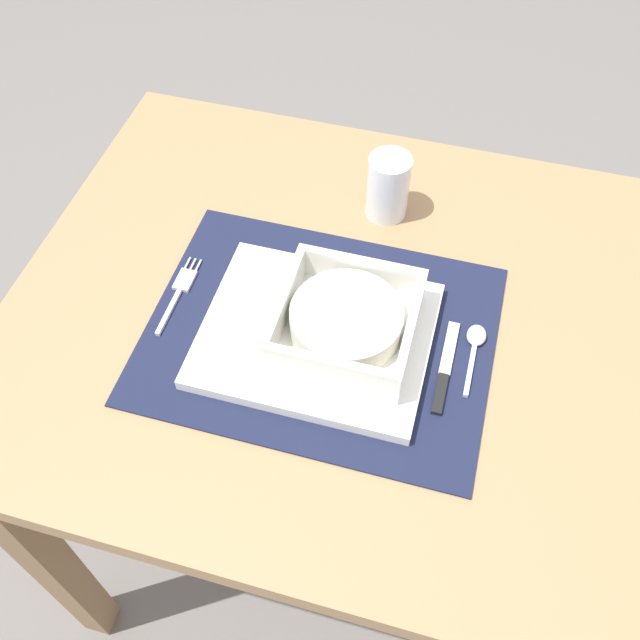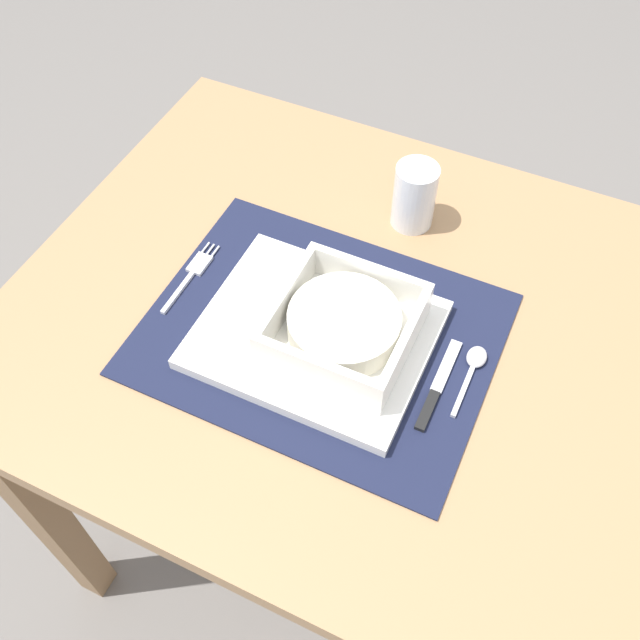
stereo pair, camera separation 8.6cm
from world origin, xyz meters
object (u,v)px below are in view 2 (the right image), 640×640
at_px(porridge_bowl, 344,326).
at_px(butter_knife, 436,390).
at_px(spoon, 475,361).
at_px(dining_table, 344,362).
at_px(drinking_glass, 414,198).
at_px(fork, 193,272).

distance_m(porridge_bowl, butter_knife, 0.13).
distance_m(spoon, butter_knife, 0.06).
bearing_deg(dining_table, drinking_glass, 85.25).
relative_size(butter_knife, drinking_glass, 1.40).
relative_size(spoon, butter_knife, 0.81).
xyz_separation_m(porridge_bowl, fork, (-0.23, 0.02, -0.04)).
relative_size(fork, drinking_glass, 1.36).
bearing_deg(fork, porridge_bowl, -4.91).
xyz_separation_m(fork, spoon, (0.38, 0.02, 0.00)).
bearing_deg(butter_knife, fork, 173.60).
height_order(dining_table, butter_knife, butter_knife).
height_order(spoon, drinking_glass, drinking_glass).
height_order(dining_table, drinking_glass, drinking_glass).
xyz_separation_m(dining_table, fork, (-0.21, -0.03, 0.12)).
distance_m(dining_table, porridge_bowl, 0.16).
distance_m(dining_table, fork, 0.24).
bearing_deg(porridge_bowl, fork, 174.41).
distance_m(butter_knife, drinking_glass, 0.28).
height_order(spoon, butter_knife, spoon).
height_order(fork, butter_knife, butter_knife).
height_order(porridge_bowl, spoon, porridge_bowl).
height_order(porridge_bowl, drinking_glass, drinking_glass).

